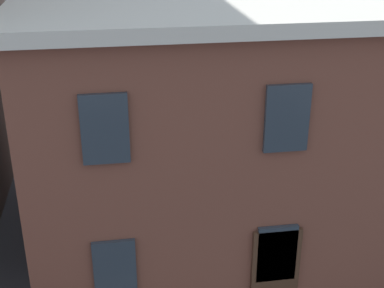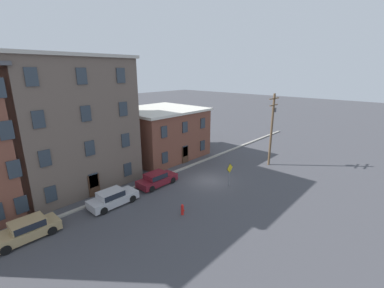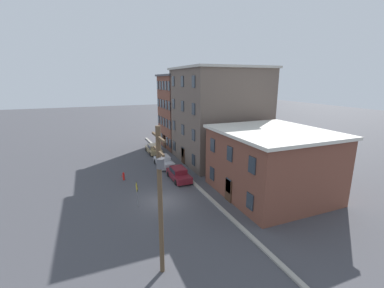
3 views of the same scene
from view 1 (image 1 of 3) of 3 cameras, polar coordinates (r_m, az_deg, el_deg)
apartment_far at (r=15.53m, az=4.09°, el=4.22°), size 11.12×10.12×6.70m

